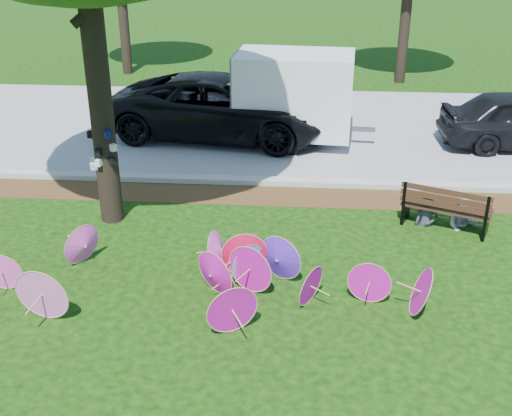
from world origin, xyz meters
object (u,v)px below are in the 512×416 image
(person_right, at_px, (466,196))
(black_van, at_px, (223,107))
(parasol_pile, at_px, (220,273))
(park_bench, at_px, (447,206))
(cargo_trailer, at_px, (295,93))
(person_left, at_px, (429,197))

(person_right, bearing_deg, black_van, 141.56)
(parasol_pile, bearing_deg, park_bench, 33.56)
(cargo_trailer, distance_m, person_right, 5.82)
(parasol_pile, height_order, person_left, person_left)
(parasol_pile, relative_size, person_right, 5.61)
(black_van, relative_size, park_bench, 3.43)
(park_bench, relative_size, person_left, 1.42)
(parasol_pile, xyz_separation_m, person_left, (3.70, 2.74, 0.22))
(cargo_trailer, height_order, person_right, cargo_trailer)
(parasol_pile, bearing_deg, cargo_trailer, 82.31)
(black_van, height_order, cargo_trailer, cargo_trailer)
(cargo_trailer, height_order, person_left, cargo_trailer)
(person_right, bearing_deg, cargo_trailer, 130.96)
(parasol_pile, bearing_deg, person_left, 36.49)
(parasol_pile, bearing_deg, person_right, 31.88)
(black_van, distance_m, person_right, 7.29)
(person_left, height_order, person_right, person_right)
(person_left, distance_m, person_right, 0.70)
(person_left, relative_size, person_right, 0.94)
(person_right, bearing_deg, parasol_pile, -143.20)
(black_van, height_order, park_bench, black_van)
(cargo_trailer, bearing_deg, black_van, 174.56)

